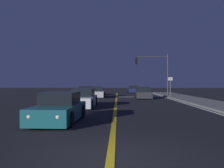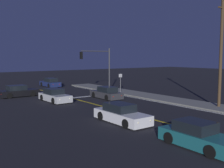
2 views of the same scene
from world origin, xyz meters
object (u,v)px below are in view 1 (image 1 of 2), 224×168
Objects in this scene: car_parked_curb_charcoal at (143,93)px; car_mid_block_silver at (97,93)px; car_side_waiting_teal at (59,109)px; car_following_oncoming_white at (83,99)px; traffic_signal_near_right at (156,68)px; car_lead_oncoming_black at (87,91)px; car_far_approaching_navy at (133,90)px; street_sign_corner at (170,84)px.

car_parked_curb_charcoal is 5.71m from car_mid_block_silver.
car_side_waiting_teal is at bearing -107.76° from car_parked_curb_charcoal.
car_following_oncoming_white is at bearing 87.99° from car_mid_block_silver.
car_side_waiting_teal is at bearing 69.49° from traffic_signal_near_right.
car_following_oncoming_white is 1.12× the size of car_side_waiting_teal.
car_parked_curb_charcoal is 10.41m from car_lead_oncoming_black.
traffic_signal_near_right is at bearing -118.33° from car_following_oncoming_white.
car_far_approaching_navy is at bearing -102.29° from car_following_oncoming_white.
car_lead_oncoming_black is 1.00× the size of car_mid_block_silver.
street_sign_corner reaches higher than car_far_approaching_navy.
car_following_oncoming_white is 6.47m from car_side_waiting_teal.
car_parked_curb_charcoal is at bearing 64.94° from traffic_signal_near_right.
car_far_approaching_navy is 10.54m from car_lead_oncoming_black.
car_parked_curb_charcoal is at bearing -107.56° from car_side_waiting_teal.
car_following_oncoming_white is at bearing -103.57° from car_far_approaching_navy.
car_far_approaching_navy and car_parked_curb_charcoal have the same top height.
car_far_approaching_navy is 0.98× the size of car_lead_oncoming_black.
car_parked_curb_charcoal and car_side_waiting_teal have the same top height.
car_parked_curb_charcoal is 16.97m from car_side_waiting_teal.
street_sign_corner is at bearing 115.39° from traffic_signal_near_right.
car_far_approaching_navy is at bearing -98.30° from car_side_waiting_teal.
street_sign_corner is at bearing 63.31° from car_lead_oncoming_black.
traffic_signal_near_right is (2.29, 4.90, 3.29)m from car_parked_curb_charcoal.
car_following_oncoming_white is 11.18m from car_mid_block_silver.
street_sign_corner reaches higher than car_mid_block_silver.
car_side_waiting_teal is 0.73× the size of traffic_signal_near_right.
car_far_approaching_navy is 0.92× the size of car_following_oncoming_white.
car_parked_curb_charcoal is at bearing -90.64° from car_far_approaching_navy.
car_far_approaching_navy is at bearing 134.55° from car_lead_oncoming_black.
car_following_oncoming_white is 1.06× the size of car_lead_oncoming_black.
car_far_approaching_navy is 31.37m from car_side_waiting_teal.
car_following_oncoming_white is (-5.47, -9.57, 0.00)m from car_parked_curb_charcoal.
car_far_approaching_navy is 1.03× the size of car_side_waiting_teal.
traffic_signal_near_right is 3.78m from street_sign_corner.
car_lead_oncoming_black is at bearing -83.31° from car_following_oncoming_white.
car_side_waiting_teal is at bearing -101.22° from car_far_approaching_navy.
car_side_waiting_teal is at bearing -116.80° from street_sign_corner.
car_following_oncoming_white is 14.83m from street_sign_corner.
traffic_signal_near_right is (9.77, -2.35, 3.29)m from car_lead_oncoming_black.
street_sign_corner is (9.16, 18.13, 1.12)m from car_side_waiting_teal.
car_mid_block_silver is (-5.28, -13.26, 0.00)m from car_far_approaching_navy.
car_following_oncoming_white is 1.85× the size of street_sign_corner.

